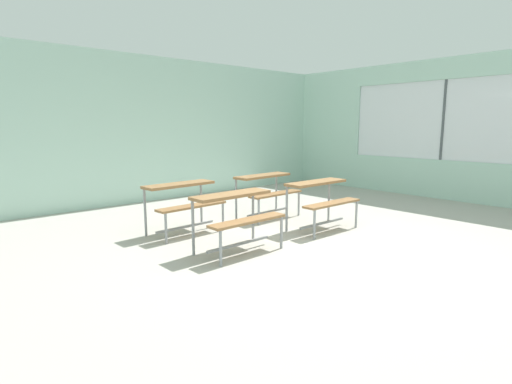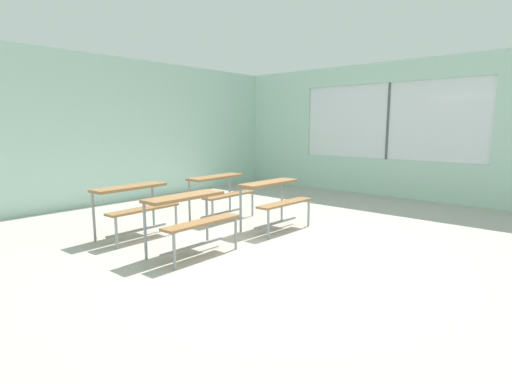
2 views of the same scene
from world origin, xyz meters
TOP-DOWN VIEW (x-y plane):
  - ground at (0.00, 0.00)m, footprint 10.00×9.00m
  - wall_back at (0.00, 4.50)m, footprint 10.00×0.12m
  - wall_right at (5.00, -0.13)m, footprint 0.12×9.00m
  - desk_bench_r0c0 at (-0.70, 0.53)m, footprint 1.11×0.61m
  - desk_bench_r0c1 at (0.96, 0.52)m, footprint 1.11×0.60m
  - desk_bench_r1c0 at (-0.73, 1.75)m, footprint 1.12×0.64m
  - desk_bench_r1c1 at (0.90, 1.67)m, footprint 1.12×0.63m

SIDE VIEW (x-z plane):
  - ground at x=0.00m, z-range -0.05..0.00m
  - desk_bench_r0c0 at x=-0.70m, z-range 0.19..0.93m
  - desk_bench_r0c1 at x=0.96m, z-range 0.19..0.93m
  - desk_bench_r1c0 at x=-0.73m, z-range 0.19..0.93m
  - desk_bench_r1c1 at x=0.90m, z-range 0.19..0.93m
  - wall_right at x=5.00m, z-range -0.05..2.95m
  - wall_back at x=0.00m, z-range 0.00..3.00m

